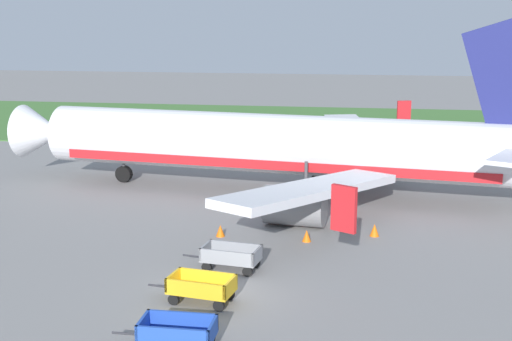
% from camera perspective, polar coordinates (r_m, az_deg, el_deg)
% --- Properties ---
extents(ground_plane, '(220.00, 220.00, 0.00)m').
position_cam_1_polar(ground_plane, '(28.68, -3.02, -10.01)').
color(ground_plane, gray).
extents(grass_strip, '(220.00, 28.00, 0.06)m').
position_cam_1_polar(grass_strip, '(72.55, 4.42, 3.76)').
color(grass_strip, '#477A38').
rests_on(grass_strip, ground).
extents(airplane, '(37.65, 30.32, 11.34)m').
position_cam_1_polar(airplane, '(43.58, 2.84, 2.00)').
color(airplane, silver).
rests_on(airplane, ground).
extents(baggage_cart_nearest, '(3.55, 1.41, 1.07)m').
position_cam_1_polar(baggage_cart_nearest, '(24.15, -6.44, -13.00)').
color(baggage_cart_nearest, '#234CB2').
rests_on(baggage_cart_nearest, ground).
extents(baggage_cart_second_in_row, '(3.62, 1.79, 1.07)m').
position_cam_1_polar(baggage_cart_second_in_row, '(27.74, -4.49, -9.49)').
color(baggage_cart_second_in_row, gold).
rests_on(baggage_cart_second_in_row, ground).
extents(baggage_cart_third_in_row, '(3.62, 1.74, 1.07)m').
position_cam_1_polar(baggage_cart_third_in_row, '(31.05, -2.06, -7.02)').
color(baggage_cart_third_in_row, gray).
rests_on(baggage_cart_third_in_row, ground).
extents(traffic_cone_near_plane, '(0.46, 0.46, 0.60)m').
position_cam_1_polar(traffic_cone_near_plane, '(35.72, -2.92, -4.90)').
color(traffic_cone_near_plane, orange).
rests_on(traffic_cone_near_plane, ground).
extents(traffic_cone_mid_apron, '(0.48, 0.48, 0.64)m').
position_cam_1_polar(traffic_cone_mid_apron, '(36.21, 9.62, -4.80)').
color(traffic_cone_mid_apron, orange).
rests_on(traffic_cone_mid_apron, ground).
extents(traffic_cone_by_carts, '(0.45, 0.45, 0.59)m').
position_cam_1_polar(traffic_cone_by_carts, '(34.97, 4.14, -5.32)').
color(traffic_cone_by_carts, orange).
rests_on(traffic_cone_by_carts, ground).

